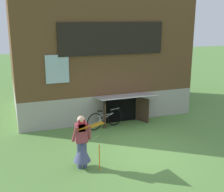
{
  "coord_description": "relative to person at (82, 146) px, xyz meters",
  "views": [
    {
      "loc": [
        -4.04,
        -8.35,
        4.4
      ],
      "look_at": [
        -0.7,
        1.02,
        1.73
      ],
      "focal_mm": 47.55,
      "sensor_mm": 36.0,
      "label": 1
    }
  ],
  "objects": [
    {
      "name": "bicycle_silver",
      "position": [
        1.69,
        2.94,
        -0.32
      ],
      "size": [
        1.65,
        0.49,
        0.77
      ],
      "rotation": [
        0.0,
        0.0,
        0.27
      ],
      "color": "black",
      "rests_on": "ground_plane"
    },
    {
      "name": "person",
      "position": [
        0.0,
        0.0,
        0.0
      ],
      "size": [
        0.61,
        0.53,
        1.64
      ],
      "rotation": [
        0.0,
        0.0,
        0.24
      ],
      "color": "#474C75",
      "rests_on": "ground_plane"
    },
    {
      "name": "kite",
      "position": [
        0.44,
        -0.53,
        0.55
      ],
      "size": [
        0.95,
        1.01,
        1.48
      ],
      "color": "orange",
      "rests_on": "ground_plane"
    },
    {
      "name": "log_house",
      "position": [
        2.17,
        5.94,
        1.98
      ],
      "size": [
        7.69,
        6.1,
        5.35
      ],
      "color": "#9E998E",
      "rests_on": "ground_plane"
    },
    {
      "name": "ground_plane",
      "position": [
        2.17,
        0.45,
        -0.69
      ],
      "size": [
        60.0,
        60.0,
        0.0
      ],
      "primitive_type": "plane",
      "color": "#56843D"
    }
  ]
}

